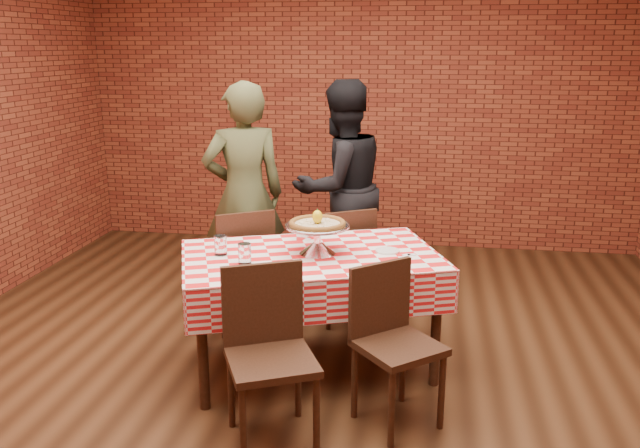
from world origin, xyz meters
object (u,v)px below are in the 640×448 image
Objects in this scene: pizza at (317,224)px; chair_near_right at (399,349)px; water_glass_right at (221,245)px; pizza_stand at (317,239)px; condiment_caddy at (304,229)px; chair_near_left at (271,360)px; water_glass_left at (245,254)px; chair_far_left at (240,267)px; diner_black at (340,188)px; table at (311,312)px; diner_olive at (244,195)px; chair_far_right at (341,263)px.

chair_near_right is (0.54, -0.60, -0.51)m from pizza.
water_glass_right reaches higher than chair_near_right.
pizza_stand reaches higher than chair_near_right.
chair_near_right is at bearing -22.75° from water_glass_right.
water_glass_right is 0.61m from condiment_caddy.
pizza_stand is 1.17× the size of pizza.
chair_near_left is (-0.09, -0.87, -0.49)m from pizza.
chair_near_left reaches higher than condiment_caddy.
pizza_stand reaches higher than water_glass_left.
diner_black reaches higher than chair_far_left.
water_glass_right is 0.14× the size of chair_far_left.
pizza is at bearing 32.02° from table.
water_glass_left is 0.76m from chair_near_left.
diner_black is (-0.04, 1.40, -0.07)m from pizza.
water_glass_left is at bearing 90.69° from chair_near_left.
chair_near_right is 0.50× the size of diner_olive.
pizza is at bearing 34.26° from water_glass_left.
chair_near_left is (-0.09, -0.87, -0.39)m from pizza_stand.
pizza reaches higher than chair_far_left.
water_glass_left reaches higher than chair_far_right.
water_glass_right reaches higher than chair_far_right.
chair_far_right is at bearing 86.84° from pizza_stand.
diner_black reaches higher than chair_near_left.
condiment_caddy is at bearing 105.68° from diner_olive.
pizza reaches higher than pizza_stand.
chair_far_left is (-0.08, 0.68, -0.37)m from water_glass_right.
condiment_caddy is 0.08× the size of diner_black.
condiment_caddy is at bearing 65.69° from water_glass_left.
chair_far_right is at bearing 139.81° from diner_olive.
diner_black is at bearing 63.17° from chair_near_left.
diner_olive reaches higher than table.
diner_black is at bearing 78.22° from water_glass_left.
condiment_caddy is at bearing 44.83° from diner_black.
water_glass_right is (-0.19, 0.14, 0.00)m from water_glass_left.
diner_black reaches higher than pizza.
chair_near_right is at bearing 104.38° from chair_far_left.
table is at bearing 60.69° from chair_near_left.
pizza is 0.49m from water_glass_left.
water_glass_left is at bearing -145.51° from table.
chair_far_right is (0.14, 1.66, -0.02)m from chair_near_left.
chair_far_left is (-0.57, 1.41, -0.01)m from chair_near_left.
chair_far_left is (-0.27, 0.81, -0.37)m from water_glass_left.
diner_olive is 0.80m from diner_black.
water_glass_left is at bearing 81.15° from diner_olive.
diner_olive reaches higher than chair_near_left.
table is 0.47m from pizza_stand.
table is 0.82m from chair_far_right.
table is 1.71× the size of chair_far_left.
diner_black reaches higher than chair_far_right.
condiment_caddy is at bearing 66.64° from chair_near_left.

